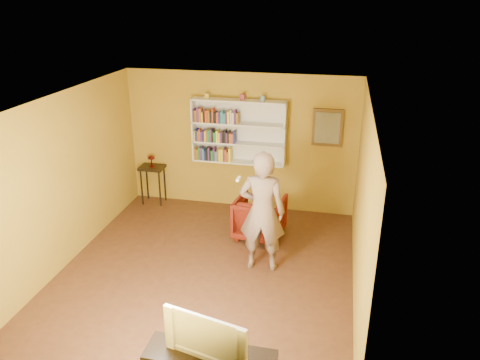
% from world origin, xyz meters
% --- Properties ---
extents(room_shell, '(5.30, 5.80, 2.88)m').
position_xyz_m(room_shell, '(0.00, 0.00, 1.02)').
color(room_shell, '#442616').
rests_on(room_shell, ground).
extents(bookshelf, '(1.80, 0.29, 1.23)m').
position_xyz_m(bookshelf, '(0.00, 2.41, 1.59)').
color(bookshelf, silver).
rests_on(bookshelf, room_shell).
extents(books_row_lower, '(0.73, 0.19, 0.27)m').
position_xyz_m(books_row_lower, '(-0.49, 2.30, 1.13)').
color(books_row_lower, brown).
rests_on(books_row_lower, bookshelf).
extents(books_row_middle, '(0.81, 0.19, 0.25)m').
position_xyz_m(books_row_middle, '(-0.45, 2.30, 1.50)').
color(books_row_middle, yellow).
rests_on(books_row_middle, bookshelf).
extents(books_row_upper, '(0.88, 0.19, 0.27)m').
position_xyz_m(books_row_upper, '(-0.44, 2.30, 1.89)').
color(books_row_upper, '#4F236B').
rests_on(books_row_upper, bookshelf).
extents(ornament_left, '(0.07, 0.07, 0.10)m').
position_xyz_m(ornament_left, '(-0.60, 2.35, 2.26)').
color(ornament_left, gold).
rests_on(ornament_left, bookshelf).
extents(ornament_centre, '(0.08, 0.08, 0.11)m').
position_xyz_m(ornament_centre, '(0.08, 2.35, 2.27)').
color(ornament_centre, maroon).
rests_on(ornament_centre, bookshelf).
extents(ornament_right, '(0.07, 0.07, 0.10)m').
position_xyz_m(ornament_right, '(0.45, 2.35, 2.26)').
color(ornament_right, slate).
rests_on(ornament_right, bookshelf).
extents(framed_painting, '(0.55, 0.05, 0.70)m').
position_xyz_m(framed_painting, '(1.65, 2.46, 1.75)').
color(framed_painting, '#543918').
rests_on(framed_painting, room_shell).
extents(console_table, '(0.49, 0.37, 0.80)m').
position_xyz_m(console_table, '(-1.77, 2.25, 0.66)').
color(console_table, black).
rests_on(console_table, ground).
extents(ruby_lustre, '(0.14, 0.14, 0.23)m').
position_xyz_m(ruby_lustre, '(-1.77, 2.25, 0.96)').
color(ruby_lustre, maroon).
rests_on(ruby_lustre, console_table).
extents(armchair, '(0.91, 0.93, 0.75)m').
position_xyz_m(armchair, '(0.61, 1.30, 0.38)').
color(armchair, '#4E0A05').
rests_on(armchair, ground).
extents(person, '(0.72, 0.49, 1.94)m').
position_xyz_m(person, '(0.82, 0.31, 0.97)').
color(person, '#755F56').
rests_on(person, ground).
extents(game_remote, '(0.04, 0.15, 0.04)m').
position_xyz_m(game_remote, '(0.51, 0.01, 1.61)').
color(game_remote, white).
rests_on(game_remote, person).
extents(television, '(0.95, 0.34, 0.55)m').
position_xyz_m(television, '(0.70, -2.25, 0.78)').
color(television, black).
rests_on(television, tv_cabinet).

